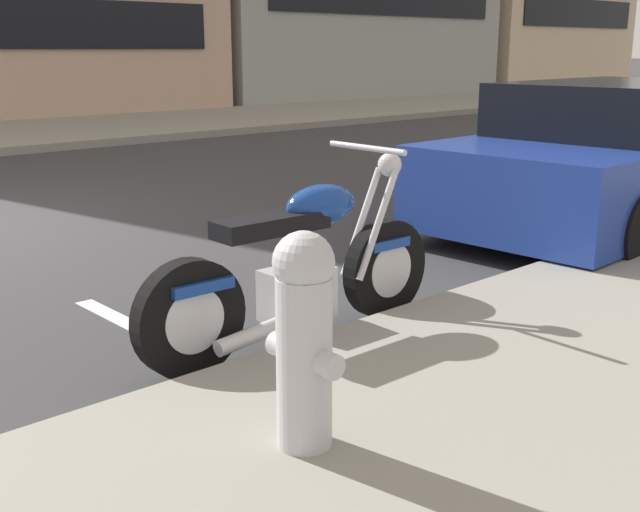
% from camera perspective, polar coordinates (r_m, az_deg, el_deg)
% --- Properties ---
extents(sidewalk_far_curb, '(120.00, 5.00, 0.14)m').
position_cam_1_polar(sidewalk_far_curb, '(20.85, 0.77, 10.47)').
color(sidewalk_far_curb, gray).
rests_on(sidewalk_far_curb, ground).
extents(parking_stall_stripe, '(0.12, 2.20, 0.01)m').
position_cam_1_polar(parking_stall_stripe, '(4.67, -10.84, -6.34)').
color(parking_stall_stripe, silver).
rests_on(parking_stall_stripe, ground).
extents(parked_motorcycle, '(2.08, 0.62, 1.12)m').
position_cam_1_polar(parked_motorcycle, '(4.50, -1.43, -1.18)').
color(parked_motorcycle, black).
rests_on(parked_motorcycle, ground).
extents(parked_car_far_down_curb, '(4.52, 2.03, 1.36)m').
position_cam_1_polar(parked_car_far_down_curb, '(8.13, 20.94, 6.76)').
color(parked_car_far_down_curb, navy).
rests_on(parked_car_far_down_curb, ground).
extents(fire_hydrant, '(0.24, 0.36, 0.87)m').
position_cam_1_polar(fire_hydrant, '(3.03, -1.17, -5.77)').
color(fire_hydrant, '#B7B7BC').
rests_on(fire_hydrant, sidewalk_near_curb).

